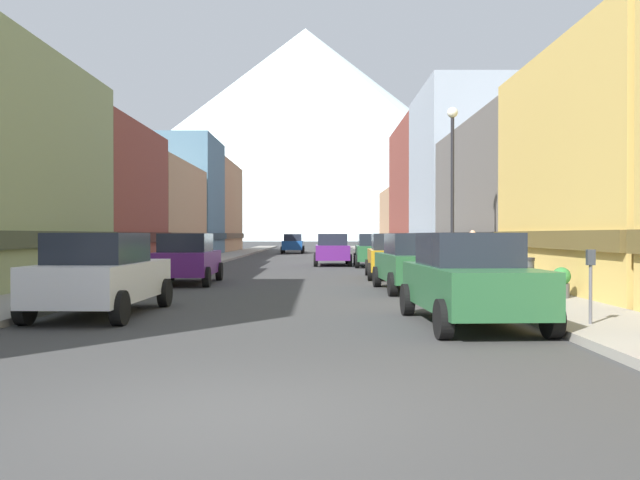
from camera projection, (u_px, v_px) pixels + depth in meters
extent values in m
plane|color=#383838|center=(224.00, 415.00, 6.38)|extent=(400.00, 400.00, 0.00)
cube|color=gray|center=(205.00, 261.00, 41.36)|extent=(2.50, 100.00, 0.15)
cube|color=gray|center=(404.00, 261.00, 41.39)|extent=(2.50, 100.00, 0.15)
cube|color=brown|center=(71.00, 198.00, 31.66)|extent=(7.02, 9.66, 6.98)
cube|color=#3B1B16|center=(71.00, 237.00, 31.68)|extent=(7.32, 9.66, 0.50)
cube|color=tan|center=(139.00, 212.00, 42.75)|extent=(6.47, 12.34, 6.35)
cube|color=brown|center=(139.00, 237.00, 42.77)|extent=(6.77, 12.34, 0.50)
cube|color=slate|center=(175.00, 197.00, 53.76)|extent=(6.69, 8.88, 9.53)
cube|color=#22333F|center=(175.00, 236.00, 53.79)|extent=(6.99, 8.88, 0.50)
cube|color=tan|center=(185.00, 208.00, 64.88)|extent=(9.43, 13.27, 8.71)
cube|color=brown|center=(185.00, 236.00, 64.91)|extent=(9.73, 13.27, 0.50)
cube|color=#66605B|center=(530.00, 198.00, 31.02)|extent=(6.69, 13.16, 6.89)
cube|color=#2D2B29|center=(530.00, 237.00, 31.04)|extent=(6.99, 13.16, 0.50)
cube|color=#99A5B2|center=(493.00, 176.00, 43.47)|extent=(9.78, 10.77, 11.24)
cube|color=#444A50|center=(493.00, 237.00, 43.50)|extent=(10.08, 10.77, 0.50)
cube|color=brown|center=(444.00, 190.00, 55.91)|extent=(8.14, 13.81, 10.96)
cube|color=#3B1B16|center=(444.00, 236.00, 55.94)|extent=(8.44, 13.81, 0.50)
cube|color=tan|center=(421.00, 221.00, 68.13)|extent=(8.05, 10.09, 6.28)
cube|color=brown|center=(421.00, 236.00, 68.14)|extent=(8.35, 10.09, 0.50)
cube|color=silver|center=(101.00, 281.00, 14.28)|extent=(1.96, 4.45, 0.80)
cube|color=#1E232D|center=(97.00, 248.00, 14.02)|extent=(1.66, 2.24, 0.64)
cylinder|color=black|center=(88.00, 293.00, 15.95)|extent=(0.24, 0.69, 0.68)
cylinder|color=black|center=(163.00, 293.00, 15.91)|extent=(0.24, 0.69, 0.68)
cylinder|color=black|center=(23.00, 308.00, 12.65)|extent=(0.24, 0.69, 0.68)
cylinder|color=black|center=(118.00, 308.00, 12.61)|extent=(0.24, 0.69, 0.68)
cube|color=#591E72|center=(186.00, 263.00, 23.39)|extent=(1.95, 4.44, 0.80)
cube|color=#1E232D|center=(185.00, 243.00, 23.14)|extent=(1.65, 2.24, 0.64)
cylinder|color=black|center=(169.00, 271.00, 25.02)|extent=(0.24, 0.69, 0.68)
cylinder|color=black|center=(218.00, 271.00, 25.07)|extent=(0.24, 0.69, 0.68)
cylinder|color=black|center=(149.00, 277.00, 21.72)|extent=(0.24, 0.69, 0.68)
cylinder|color=black|center=(205.00, 277.00, 21.77)|extent=(0.24, 0.69, 0.68)
cube|color=#265933|center=(469.00, 287.00, 12.65)|extent=(2.05, 4.49, 0.80)
cube|color=#1E232D|center=(466.00, 249.00, 12.89)|extent=(1.71, 2.28, 0.64)
cylinder|color=black|center=(550.00, 318.00, 11.05)|extent=(0.25, 0.69, 0.68)
cylinder|color=black|center=(442.00, 319.00, 10.95)|extent=(0.25, 0.69, 0.68)
cylinder|color=black|center=(490.00, 299.00, 14.34)|extent=(0.25, 0.69, 0.68)
cylinder|color=black|center=(406.00, 300.00, 14.25)|extent=(0.25, 0.69, 0.68)
cube|color=#265933|center=(412.00, 267.00, 20.29)|extent=(2.05, 4.48, 0.80)
cube|color=#1E232D|center=(414.00, 244.00, 20.03)|extent=(1.70, 2.27, 0.64)
cylinder|color=black|center=(376.00, 277.00, 21.89)|extent=(0.25, 0.69, 0.68)
cylinder|color=black|center=(430.00, 277.00, 21.98)|extent=(0.25, 0.69, 0.68)
cylinder|color=black|center=(391.00, 284.00, 18.60)|extent=(0.25, 0.69, 0.68)
cylinder|color=black|center=(456.00, 284.00, 18.69)|extent=(0.25, 0.69, 0.68)
cube|color=#B28419|center=(391.00, 260.00, 26.36)|extent=(2.02, 4.47, 0.80)
cube|color=#1E232D|center=(391.00, 242.00, 26.11)|extent=(1.69, 2.26, 0.64)
cylinder|color=black|center=(367.00, 267.00, 28.05)|extent=(0.25, 0.69, 0.68)
cylinder|color=black|center=(410.00, 268.00, 27.98)|extent=(0.25, 0.69, 0.68)
cylinder|color=black|center=(369.00, 272.00, 24.75)|extent=(0.25, 0.69, 0.68)
cylinder|color=black|center=(418.00, 272.00, 24.68)|extent=(0.25, 0.69, 0.68)
cube|color=#265933|center=(372.00, 253.00, 35.69)|extent=(1.96, 4.45, 0.80)
cube|color=#1E232D|center=(372.00, 240.00, 35.43)|extent=(1.66, 2.24, 0.64)
cylinder|color=black|center=(354.00, 259.00, 37.37)|extent=(0.24, 0.69, 0.68)
cylinder|color=black|center=(387.00, 259.00, 37.32)|extent=(0.24, 0.69, 0.68)
cylinder|color=black|center=(356.00, 262.00, 34.07)|extent=(0.24, 0.69, 0.68)
cylinder|color=black|center=(392.00, 262.00, 34.02)|extent=(0.24, 0.69, 0.68)
cube|color=#19478C|center=(292.00, 245.00, 60.99)|extent=(1.84, 4.40, 0.80)
cube|color=#1E232D|center=(292.00, 237.00, 61.24)|extent=(1.60, 2.20, 0.64)
cylinder|color=black|center=(301.00, 250.00, 59.35)|extent=(0.22, 0.68, 0.68)
cylinder|color=black|center=(281.00, 250.00, 59.34)|extent=(0.22, 0.68, 0.68)
cylinder|color=black|center=(302.00, 249.00, 62.65)|extent=(0.22, 0.68, 0.68)
cylinder|color=black|center=(283.00, 249.00, 62.64)|extent=(0.22, 0.68, 0.68)
cube|color=#591E72|center=(331.00, 252.00, 37.17)|extent=(1.84, 4.40, 0.80)
cube|color=#1E232D|center=(331.00, 239.00, 36.91)|extent=(1.60, 2.20, 0.64)
cylinder|color=black|center=(315.00, 258.00, 38.82)|extent=(0.22, 0.68, 0.68)
cylinder|color=black|center=(346.00, 258.00, 38.82)|extent=(0.22, 0.68, 0.68)
cylinder|color=black|center=(314.00, 260.00, 35.52)|extent=(0.22, 0.68, 0.68)
cylinder|color=black|center=(349.00, 260.00, 35.52)|extent=(0.22, 0.68, 0.68)
cylinder|color=#595960|center=(589.00, 294.00, 11.79)|extent=(0.06, 0.06, 1.05)
cube|color=#33383F|center=(589.00, 257.00, 11.78)|extent=(0.14, 0.10, 0.28)
cylinder|color=#4C5156|center=(522.00, 277.00, 17.63)|extent=(0.56, 0.56, 0.90)
cylinder|color=#2D2D33|center=(522.00, 259.00, 17.63)|extent=(0.59, 0.59, 0.08)
cylinder|color=#4C4C51|center=(560.00, 291.00, 16.63)|extent=(0.39, 0.39, 0.36)
sphere|color=#2F7837|center=(560.00, 276.00, 16.62)|extent=(0.46, 0.46, 0.46)
cylinder|color=#333338|center=(471.00, 258.00, 23.11)|extent=(0.36, 0.36, 1.51)
sphere|color=tan|center=(471.00, 234.00, 23.10)|extent=(0.24, 0.24, 0.24)
cylinder|color=black|center=(451.00, 200.00, 22.10)|extent=(0.12, 0.12, 5.50)
sphere|color=white|center=(451.00, 113.00, 22.07)|extent=(0.36, 0.36, 0.36)
cone|color=silver|center=(304.00, 134.00, 265.99)|extent=(206.30, 206.30, 84.78)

